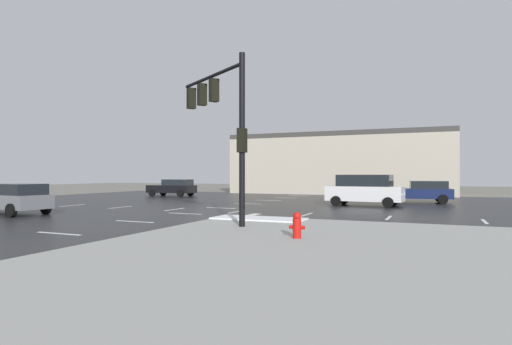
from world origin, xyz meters
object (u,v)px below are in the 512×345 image
object	(u,v)px
suv_white	(365,189)
sedan_navy	(421,191)
fire_hydrant	(297,225)
sedan_grey	(13,198)
sedan_black	(173,187)
traffic_signal_mast	(221,113)

from	to	relation	value
suv_white	sedan_navy	xyz separation A→B (m)	(3.28, 4.50, -0.24)
fire_hydrant	sedan_grey	xyz separation A→B (m)	(-16.02, 2.65, 0.32)
sedan_black	sedan_grey	size ratio (longest dim) A/B	0.98
traffic_signal_mast	sedan_black	xyz separation A→B (m)	(-14.62, 18.02, -3.71)
traffic_signal_mast	sedan_black	bearing A→B (deg)	-17.53
traffic_signal_mast	sedan_navy	distance (m)	19.10
fire_hydrant	sedan_grey	world-z (taller)	sedan_grey
suv_white	sedan_grey	size ratio (longest dim) A/B	1.06
suv_white	traffic_signal_mast	bearing A→B (deg)	-102.42
traffic_signal_mast	fire_hydrant	world-z (taller)	traffic_signal_mast
sedan_black	sedan_grey	bearing A→B (deg)	97.09
sedan_black	suv_white	bearing A→B (deg)	163.08
fire_hydrant	sedan_navy	bearing A→B (deg)	81.70
fire_hydrant	sedan_black	world-z (taller)	sedan_black
traffic_signal_mast	sedan_navy	size ratio (longest dim) A/B	1.38
sedan_navy	fire_hydrant	bearing A→B (deg)	75.40
sedan_black	sedan_navy	distance (m)	21.63
fire_hydrant	sedan_grey	bearing A→B (deg)	170.61
sedan_black	sedan_grey	world-z (taller)	same
sedan_navy	sedan_grey	bearing A→B (deg)	36.43
sedan_black	sedan_grey	xyz separation A→B (m)	(2.66, -18.17, 0.00)
sedan_grey	fire_hydrant	bearing A→B (deg)	176.27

